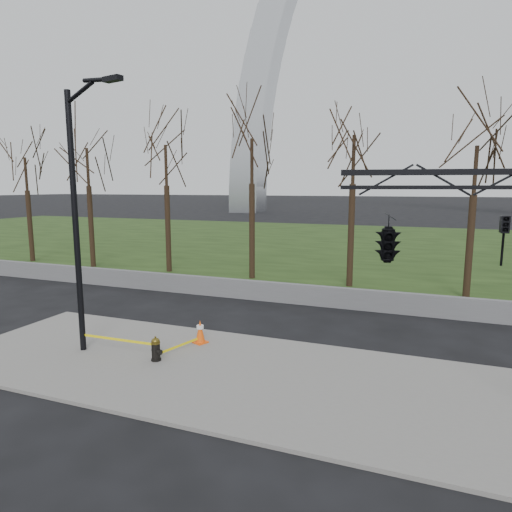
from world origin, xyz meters
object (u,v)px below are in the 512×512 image
at_px(fire_hydrant, 156,349).
at_px(street_light, 79,204).
at_px(traffic_cone, 200,331).
at_px(traffic_signal_mast, 427,240).

distance_m(fire_hydrant, street_light, 4.91).
distance_m(traffic_cone, traffic_signal_mast, 8.21).
height_order(traffic_cone, street_light, street_light).
bearing_deg(traffic_cone, traffic_signal_mast, -22.49).
xyz_separation_m(fire_hydrant, traffic_cone, (0.51, 1.81, 0.05)).
bearing_deg(fire_hydrant, street_light, -155.75).
relative_size(fire_hydrant, traffic_cone, 0.95).
bearing_deg(traffic_signal_mast, fire_hydrant, 162.47).
bearing_deg(traffic_cone, fire_hydrant, -105.80).
relative_size(traffic_cone, traffic_signal_mast, 0.13).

